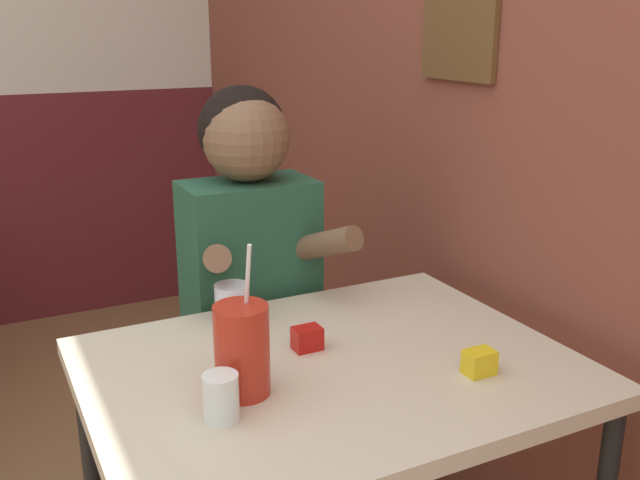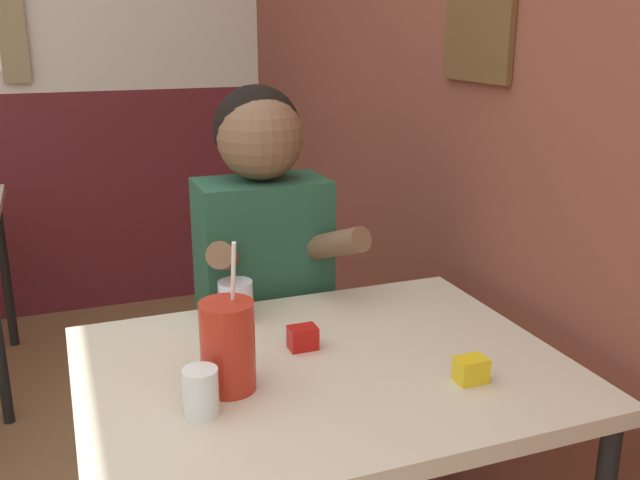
# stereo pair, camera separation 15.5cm
# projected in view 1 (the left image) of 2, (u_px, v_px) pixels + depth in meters

# --- Properties ---
(brick_wall_right) EXTENTS (0.08, 4.69, 2.70)m
(brick_wall_right) POSITION_uv_depth(u_px,v_px,m) (343.00, 41.00, 2.43)
(brick_wall_right) COLOR brown
(brick_wall_right) RESTS_ON ground_plane
(main_table) EXTENTS (0.98, 0.75, 0.74)m
(main_table) POSITION_uv_depth(u_px,v_px,m) (331.00, 394.00, 1.48)
(main_table) COLOR beige
(main_table) RESTS_ON ground_plane
(person_seated) EXTENTS (0.42, 0.42, 1.26)m
(person_seated) POSITION_uv_depth(u_px,v_px,m) (251.00, 302.00, 1.93)
(person_seated) COLOR #235138
(person_seated) RESTS_ON ground_plane
(cocktail_pitcher) EXTENTS (0.10, 0.10, 0.30)m
(cocktail_pitcher) POSITION_uv_depth(u_px,v_px,m) (242.00, 350.00, 1.32)
(cocktail_pitcher) COLOR #B22819
(cocktail_pitcher) RESTS_ON main_table
(glass_near_pitcher) EXTENTS (0.08, 0.08, 0.10)m
(glass_near_pitcher) POSITION_uv_depth(u_px,v_px,m) (232.00, 304.00, 1.64)
(glass_near_pitcher) COLOR silver
(glass_near_pitcher) RESTS_ON main_table
(glass_center) EXTENTS (0.06, 0.06, 0.09)m
(glass_center) POSITION_uv_depth(u_px,v_px,m) (221.00, 397.00, 1.24)
(glass_center) COLOR silver
(glass_center) RESTS_ON main_table
(condiment_ketchup) EXTENTS (0.06, 0.04, 0.05)m
(condiment_ketchup) POSITION_uv_depth(u_px,v_px,m) (307.00, 338.00, 1.52)
(condiment_ketchup) COLOR #B7140F
(condiment_ketchup) RESTS_ON main_table
(condiment_mustard) EXTENTS (0.06, 0.04, 0.05)m
(condiment_mustard) POSITION_uv_depth(u_px,v_px,m) (479.00, 362.00, 1.41)
(condiment_mustard) COLOR yellow
(condiment_mustard) RESTS_ON main_table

